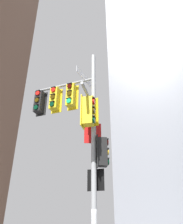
% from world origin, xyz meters
% --- Properties ---
extents(building_mid_block, '(14.10, 14.10, 48.24)m').
position_xyz_m(building_mid_block, '(3.24, 27.28, 24.12)').
color(building_mid_block, '#9399A3').
rests_on(building_mid_block, ground).
extents(signal_pole_assembly, '(3.33, 2.55, 8.63)m').
position_xyz_m(signal_pole_assembly, '(-0.60, -0.08, 5.55)').
color(signal_pole_assembly, '#9EA0A3').
rests_on(signal_pole_assembly, ground).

